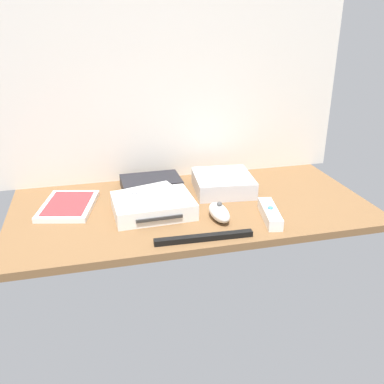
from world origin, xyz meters
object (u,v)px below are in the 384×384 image
(network_router, at_px, (151,183))
(remote_nunchuk, at_px, (219,212))
(sensor_bar, at_px, (204,238))
(mini_computer, at_px, (223,183))
(game_console, at_px, (153,206))
(remote_wand, at_px, (270,214))
(remote_classic_pad, at_px, (149,194))
(game_case, at_px, (68,206))

(network_router, bearing_deg, remote_nunchuk, -62.44)
(remote_nunchuk, bearing_deg, sensor_bar, -129.11)
(mini_computer, bearing_deg, network_router, 160.92)
(remote_nunchuk, xyz_separation_m, sensor_bar, (-0.07, -0.10, -0.01))
(network_router, height_order, sensor_bar, network_router)
(sensor_bar, bearing_deg, mini_computer, 65.92)
(game_console, distance_m, remote_nunchuk, 0.18)
(network_router, height_order, remote_wand, same)
(remote_wand, height_order, remote_nunchuk, remote_nunchuk)
(remote_classic_pad, bearing_deg, sensor_bar, -76.82)
(remote_wand, bearing_deg, sensor_bar, -149.62)
(remote_wand, bearing_deg, game_console, 170.84)
(game_console, relative_size, remote_nunchuk, 2.10)
(network_router, xyz_separation_m, remote_wand, (0.27, -0.28, -0.00))
(game_case, relative_size, network_router, 1.19)
(remote_classic_pad, bearing_deg, mini_computer, 5.76)
(network_router, distance_m, sensor_bar, 0.36)
(mini_computer, distance_m, sensor_bar, 0.31)
(game_console, xyz_separation_m, remote_nunchuk, (0.16, -0.08, -0.00))
(mini_computer, bearing_deg, remote_nunchuk, -110.78)
(remote_wand, bearing_deg, network_router, 144.84)
(remote_nunchuk, height_order, sensor_bar, remote_nunchuk)
(mini_computer, bearing_deg, sensor_bar, -116.09)
(mini_computer, distance_m, remote_classic_pad, 0.26)
(game_console, bearing_deg, remote_classic_pad, 129.50)
(remote_nunchuk, relative_size, remote_classic_pad, 0.64)
(network_router, xyz_separation_m, remote_classic_pad, (-0.03, -0.17, 0.04))
(game_console, xyz_separation_m, remote_wand, (0.29, -0.11, -0.01))
(mini_computer, relative_size, sensor_bar, 0.78)
(sensor_bar, bearing_deg, network_router, 103.55)
(mini_computer, distance_m, game_case, 0.46)
(network_router, distance_m, remote_classic_pad, 0.17)
(remote_classic_pad, height_order, sensor_bar, remote_classic_pad)
(remote_wand, bearing_deg, remote_nunchuk, 178.85)
(game_console, distance_m, remote_classic_pad, 0.03)
(game_case, bearing_deg, remote_classic_pad, -6.71)
(remote_wand, relative_size, remote_classic_pad, 0.95)
(mini_computer, height_order, network_router, mini_computer)
(mini_computer, height_order, remote_classic_pad, remote_classic_pad)
(game_case, bearing_deg, sensor_bar, -26.61)
(remote_nunchuk, xyz_separation_m, remote_classic_pad, (-0.17, 0.09, 0.03))
(mini_computer, xyz_separation_m, remote_classic_pad, (-0.24, -0.09, 0.03))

